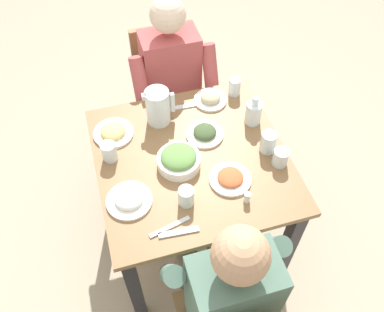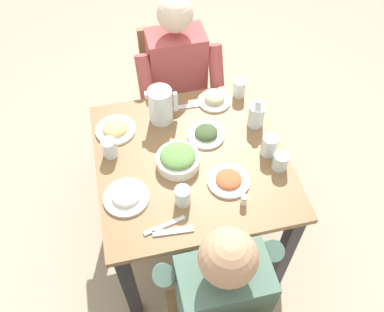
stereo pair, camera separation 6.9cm
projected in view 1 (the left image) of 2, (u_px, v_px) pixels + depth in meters
name	position (u px, v px, depth m)	size (l,w,h in m)	color
ground_plane	(192.00, 233.00, 2.50)	(8.00, 8.00, 0.00)	tan
dining_table	(192.00, 173.00, 2.01)	(0.90, 0.90, 0.75)	olive
chair_far	(168.00, 87.00, 2.58)	(0.40, 0.40, 0.89)	olive
diner_near	(222.00, 281.00, 1.64)	(0.48, 0.53, 1.18)	#4C6B5B
diner_far	(175.00, 91.00, 2.35)	(0.48, 0.53, 1.18)	#B24C4C
water_pitcher	(158.00, 107.00, 1.99)	(0.16, 0.12, 0.19)	silver
salad_bowl	(179.00, 159.00, 1.85)	(0.20, 0.20, 0.09)	white
plate_fries	(113.00, 132.00, 1.99)	(0.20, 0.20, 0.05)	white
plate_rice_curry	(230.00, 178.00, 1.82)	(0.19, 0.19, 0.04)	white
plate_beans	(210.00, 98.00, 2.14)	(0.17, 0.17, 0.05)	white
plate_yoghurt	(129.00, 199.00, 1.75)	(0.20, 0.20, 0.05)	white
plate_dolmas	(205.00, 133.00, 1.99)	(0.18, 0.18, 0.05)	white
water_glass_center	(280.00, 157.00, 1.86)	(0.07, 0.07, 0.09)	silver
water_glass_far_left	(109.00, 152.00, 1.87)	(0.07, 0.07, 0.10)	silver
water_glass_by_pitcher	(186.00, 196.00, 1.72)	(0.07, 0.07, 0.09)	silver
water_glass_near_left	(235.00, 87.00, 2.15)	(0.06, 0.06, 0.10)	silver
water_glass_near_right	(268.00, 142.00, 1.90)	(0.07, 0.07, 0.11)	silver
oil_carafe	(253.00, 114.00, 2.01)	(0.08, 0.08, 0.16)	silver
salt_shaker	(247.00, 197.00, 1.74)	(0.03, 0.03, 0.05)	white
fork_near	(185.00, 106.00, 2.12)	(0.17, 0.03, 0.01)	silver
knife_near	(170.00, 227.00, 1.68)	(0.18, 0.02, 0.01)	silver
fork_far	(179.00, 232.00, 1.66)	(0.17, 0.03, 0.01)	silver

